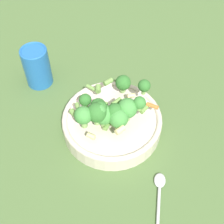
% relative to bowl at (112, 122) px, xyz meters
% --- Properties ---
extents(ground_plane, '(3.00, 3.00, 0.00)m').
position_rel_bowl_xyz_m(ground_plane, '(0.00, 0.00, -0.03)').
color(ground_plane, '#4C6B38').
extents(bowl, '(0.25, 0.25, 0.05)m').
position_rel_bowl_xyz_m(bowl, '(0.00, 0.00, 0.00)').
color(bowl, beige).
rests_on(bowl, ground_plane).
extents(pasta_salad, '(0.20, 0.20, 0.08)m').
position_rel_bowl_xyz_m(pasta_salad, '(0.00, 0.01, 0.07)').
color(pasta_salad, '#8CB766').
rests_on(pasta_salad, bowl).
extents(cup, '(0.07, 0.07, 0.12)m').
position_rel_bowl_xyz_m(cup, '(0.25, -0.09, 0.03)').
color(cup, '#2366B2').
rests_on(cup, ground_plane).
extents(spoon, '(0.05, 0.16, 0.01)m').
position_rel_bowl_xyz_m(spoon, '(-0.16, 0.14, -0.02)').
color(spoon, silver).
rests_on(spoon, ground_plane).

